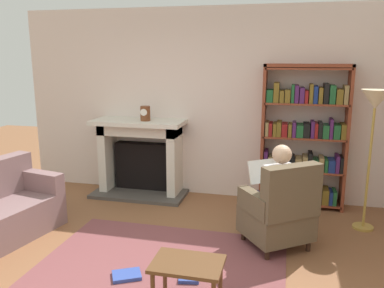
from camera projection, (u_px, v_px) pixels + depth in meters
The scene contains 11 objects.
ground at pixel (150, 284), 3.62m from camera, with size 14.00×14.00×0.00m, color brown.
back_wall at pixel (207, 104), 5.75m from camera, with size 5.60×0.10×2.70m, color silver.
area_rug at pixel (160, 266), 3.90m from camera, with size 2.40×1.80×0.01m, color brown.
fireplace at pixel (141, 155), 5.89m from camera, with size 1.37×0.64×1.12m.
mantel_clock at pixel (145, 113), 5.63m from camera, with size 0.14×0.14×0.21m.
bookshelf at pixel (304, 139), 5.32m from camera, with size 1.12×0.32×1.93m.
armchair_reading at pixel (280, 211), 4.20m from camera, with size 0.88×0.88×0.97m.
seated_reader at pixel (275, 190), 4.26m from camera, with size 0.56×0.59×1.14m.
side_table at pixel (188, 270), 3.13m from camera, with size 0.56×0.39×0.45m.
scattered_books at pixel (169, 269), 3.81m from camera, with size 0.88×0.65×0.04m.
floor_lamp at pixel (374, 112), 4.48m from camera, with size 0.32×0.32×1.66m.
Camera 1 is at (1.14, -3.08, 2.03)m, focal length 37.21 mm.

